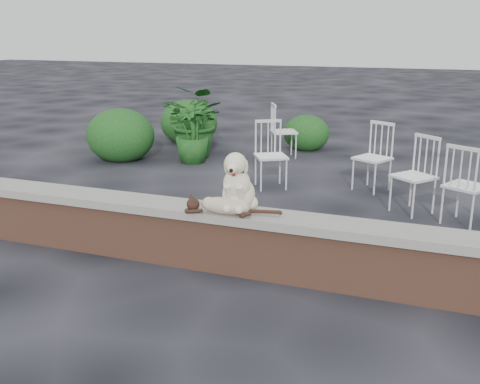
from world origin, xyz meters
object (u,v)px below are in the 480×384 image
(potted_plant_a, at_px, (197,121))
(chair_e, at_px, (284,131))
(dog, at_px, (239,180))
(cat, at_px, (224,205))
(chair_b, at_px, (372,157))
(potted_plant_b, at_px, (192,131))
(chair_d, at_px, (414,175))
(chair_c, at_px, (467,185))
(chair_a, at_px, (271,155))

(potted_plant_a, bearing_deg, chair_e, 17.72)
(dog, distance_m, cat, 0.26)
(dog, bearing_deg, chair_b, 69.22)
(cat, bearing_deg, potted_plant_b, 111.93)
(cat, height_order, potted_plant_b, potted_plant_b)
(chair_e, xyz_separation_m, chair_d, (2.34, -2.44, 0.00))
(chair_b, bearing_deg, chair_e, 164.30)
(chair_c, bearing_deg, chair_b, -13.53)
(dog, distance_m, chair_a, 2.88)
(chair_a, height_order, potted_plant_a, potted_plant_a)
(chair_a, bearing_deg, potted_plant_b, 117.65)
(chair_e, height_order, potted_plant_b, potted_plant_b)
(dog, relative_size, chair_e, 0.61)
(dog, relative_size, potted_plant_a, 0.46)
(chair_b, bearing_deg, potted_plant_a, -172.73)
(dog, relative_size, chair_a, 0.61)
(chair_e, height_order, chair_b, same)
(potted_plant_b, bearing_deg, cat, -61.12)
(cat, bearing_deg, potted_plant_a, 110.52)
(chair_a, relative_size, potted_plant_a, 0.75)
(cat, xyz_separation_m, chair_b, (0.86, 3.32, -0.20))
(chair_d, bearing_deg, chair_b, 163.29)
(chair_c, distance_m, potted_plant_a, 4.91)
(cat, relative_size, chair_b, 1.08)
(dog, bearing_deg, potted_plant_a, 112.15)
(chair_c, height_order, chair_d, same)
(chair_a, bearing_deg, chair_b, -15.68)
(chair_e, relative_size, chair_b, 1.00)
(chair_b, height_order, chair_a, same)
(potted_plant_b, bearing_deg, potted_plant_a, 103.68)
(chair_b, relative_size, potted_plant_a, 0.75)
(dog, distance_m, potted_plant_a, 4.93)
(chair_b, bearing_deg, dog, -76.93)
(chair_a, height_order, potted_plant_b, potted_plant_b)
(chair_e, height_order, chair_a, same)
(chair_b, bearing_deg, potted_plant_b, -165.53)
(chair_c, xyz_separation_m, chair_a, (-2.55, 0.71, 0.00))
(chair_e, xyz_separation_m, chair_a, (0.38, -1.96, 0.00))
(cat, xyz_separation_m, potted_plant_a, (-2.31, 4.45, -0.04))
(cat, height_order, chair_b, chair_b)
(chair_c, relative_size, chair_b, 1.00)
(chair_d, bearing_deg, chair_e, 171.47)
(cat, bearing_deg, chair_e, 93.12)
(chair_b, xyz_separation_m, potted_plant_a, (-3.17, 1.13, 0.15))
(chair_a, xyz_separation_m, potted_plant_a, (-1.82, 1.50, 0.15))
(potted_plant_a, distance_m, potted_plant_b, 0.48)
(chair_e, bearing_deg, cat, 162.56)
(cat, distance_m, chair_b, 3.43)
(chair_d, distance_m, chair_b, 1.04)
(chair_b, bearing_deg, chair_d, -27.47)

